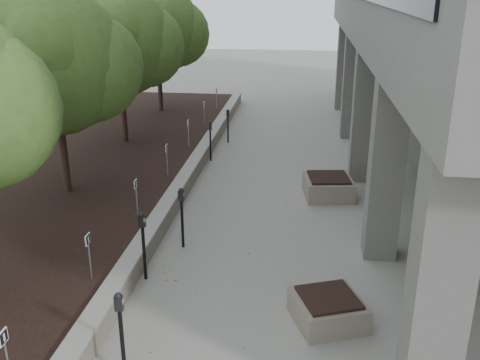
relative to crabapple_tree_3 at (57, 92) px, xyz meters
The scene contains 20 objects.
retaining_wall 4.25m from the crabapple_tree_3, 18.58° to the left, with size 0.39×26.00×0.50m, color gray, non-canonical shape.
planting_bed 3.16m from the crabapple_tree_3, 124.99° to the left, with size 7.00×26.00×0.40m, color black.
crabapple_tree_3 is the anchor object (origin of this frame).
crabapple_tree_4 5.00m from the crabapple_tree_3, 90.00° to the left, with size 4.60×4.00×5.44m, color #385B22, non-canonical shape.
crabapple_tree_5 10.00m from the crabapple_tree_3, 90.00° to the left, with size 4.60×4.00×5.44m, color #385B22, non-canonical shape.
parking_sign_2 8.20m from the crabapple_tree_3, 71.91° to the right, with size 0.04×0.22×0.96m, color black, non-canonical shape.
parking_sign_3 5.59m from the crabapple_tree_3, 61.43° to the right, with size 0.04×0.22×0.96m, color black, non-canonical shape.
parking_sign_4 3.64m from the crabapple_tree_3, 31.48° to the right, with size 0.04×0.22×0.96m, color black, non-canonical shape.
parking_sign_5 3.64m from the crabapple_tree_3, 31.48° to the left, with size 0.04×0.22×0.96m, color black, non-canonical shape.
parking_sign_6 5.59m from the crabapple_tree_3, 61.43° to the left, with size 0.04×0.22×0.96m, color black, non-canonical shape.
parking_sign_7 8.20m from the crabapple_tree_3, 71.91° to the left, with size 0.04×0.22×0.96m, color black, non-canonical shape.
parking_sign_8 11.01m from the crabapple_tree_3, 76.87° to the left, with size 0.04×0.22×0.96m, color black, non-canonical shape.
parking_meter_1 7.93m from the crabapple_tree_3, 60.14° to the right, with size 0.15×0.10×1.47m, color black, non-canonical shape.
parking_meter_2 5.49m from the crabapple_tree_3, 48.61° to the right, with size 0.15×0.11×1.51m, color black, non-canonical shape.
parking_meter_3 4.95m from the crabapple_tree_3, 30.58° to the right, with size 0.15×0.10×1.47m, color black, non-canonical shape.
parking_meter_4 5.87m from the crabapple_tree_3, 52.43° to the left, with size 0.14×0.10×1.39m, color black, non-canonical shape.
parking_meter_5 7.80m from the crabapple_tree_3, 61.40° to the left, with size 0.13×0.09×1.31m, color black, non-canonical shape.
planter_front 8.93m from the crabapple_tree_3, 34.42° to the right, with size 1.16×1.16×0.54m, color gray, non-canonical shape.
planter_back 7.83m from the crabapple_tree_3, 10.94° to the left, with size 1.32×1.32×0.62m, color gray, non-canonical shape.
berry_scatter 6.38m from the crabapple_tree_3, 32.55° to the right, with size 3.30×14.10×0.02m, color maroon, non-canonical shape.
Camera 1 is at (1.61, -5.21, 5.81)m, focal length 40.30 mm.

